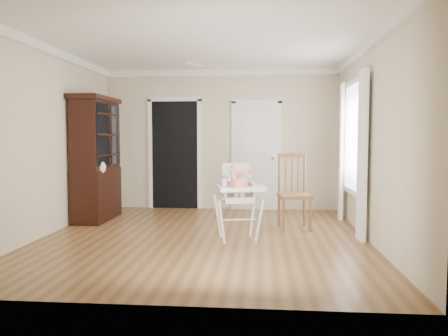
# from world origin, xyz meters

# --- Properties ---
(floor) EXTENTS (5.00, 5.00, 0.00)m
(floor) POSITION_xyz_m (0.00, 0.00, 0.00)
(floor) COLOR brown
(floor) RESTS_ON ground
(ceiling) EXTENTS (5.00, 5.00, 0.00)m
(ceiling) POSITION_xyz_m (0.00, 0.00, 2.70)
(ceiling) COLOR white
(ceiling) RESTS_ON wall_back
(wall_back) EXTENTS (4.50, 0.00, 4.50)m
(wall_back) POSITION_xyz_m (0.00, 2.50, 1.35)
(wall_back) COLOR beige
(wall_back) RESTS_ON floor
(wall_left) EXTENTS (0.00, 5.00, 5.00)m
(wall_left) POSITION_xyz_m (-2.25, 0.00, 1.35)
(wall_left) COLOR beige
(wall_left) RESTS_ON floor
(wall_right) EXTENTS (0.00, 5.00, 5.00)m
(wall_right) POSITION_xyz_m (2.25, 0.00, 1.35)
(wall_right) COLOR beige
(wall_right) RESTS_ON floor
(crown_molding) EXTENTS (4.50, 5.00, 0.12)m
(crown_molding) POSITION_xyz_m (0.00, 0.00, 2.64)
(crown_molding) COLOR white
(crown_molding) RESTS_ON ceiling
(doorway) EXTENTS (1.06, 0.05, 2.22)m
(doorway) POSITION_xyz_m (-0.90, 2.48, 1.11)
(doorway) COLOR black
(doorway) RESTS_ON wall_back
(closet_door) EXTENTS (0.96, 0.09, 2.13)m
(closet_door) POSITION_xyz_m (0.70, 2.48, 1.02)
(closet_door) COLOR white
(closet_door) RESTS_ON wall_back
(window_right) EXTENTS (0.13, 1.84, 2.30)m
(window_right) POSITION_xyz_m (2.18, 0.80, 1.29)
(window_right) COLOR white
(window_right) RESTS_ON wall_right
(high_chair) EXTENTS (0.75, 0.87, 1.07)m
(high_chair) POSITION_xyz_m (0.49, -0.13, 0.66)
(high_chair) COLOR white
(high_chair) RESTS_ON floor
(baby) EXTENTS (0.34, 0.26, 0.48)m
(baby) POSITION_xyz_m (0.48, -0.10, 0.82)
(baby) COLOR beige
(baby) RESTS_ON high_chair
(cake) EXTENTS (0.26, 0.26, 0.12)m
(cake) POSITION_xyz_m (0.53, -0.38, 0.80)
(cake) COLOR silver
(cake) RESTS_ON high_chair
(sippy_cup) EXTENTS (0.08, 0.08, 0.19)m
(sippy_cup) POSITION_xyz_m (0.32, -0.32, 0.82)
(sippy_cup) COLOR #FE9BD2
(sippy_cup) RESTS_ON high_chair
(china_cabinet) EXTENTS (0.55, 1.23, 2.08)m
(china_cabinet) POSITION_xyz_m (-1.99, 1.18, 1.04)
(china_cabinet) COLOR black
(china_cabinet) RESTS_ON floor
(dining_chair) EXTENTS (0.53, 0.53, 1.15)m
(dining_chair) POSITION_xyz_m (1.30, 0.73, 0.54)
(dining_chair) COLOR brown
(dining_chair) RESTS_ON floor
(streamer) EXTENTS (0.31, 0.41, 0.15)m
(streamer) POSITION_xyz_m (-0.18, 0.32, 2.44)
(streamer) COLOR pink
(streamer) RESTS_ON ceiling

